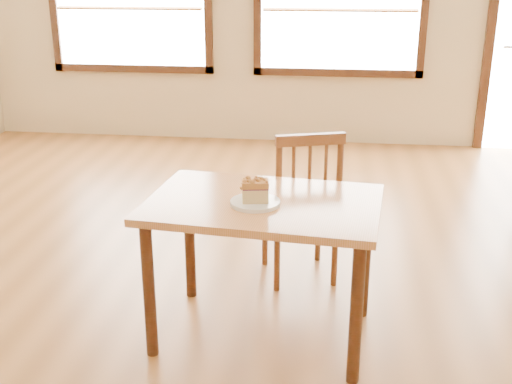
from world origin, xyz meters
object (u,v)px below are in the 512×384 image
at_px(cake_slice, 255,189).
at_px(cafe_chair_main, 302,204).
at_px(cafe_table_main, 263,221).
at_px(plate, 255,203).

bearing_deg(cake_slice, cafe_chair_main, 65.55).
height_order(cafe_table_main, cafe_chair_main, cafe_chair_main).
xyz_separation_m(cafe_table_main, cafe_chair_main, (0.16, 0.66, -0.15)).
xyz_separation_m(cafe_chair_main, plate, (-0.19, -0.72, 0.27)).
distance_m(cafe_chair_main, cake_slice, 0.82).
bearing_deg(cake_slice, plate, -11.88).
bearing_deg(cafe_chair_main, plate, 57.45).
relative_size(cafe_chair_main, cake_slice, 6.76).
xyz_separation_m(cafe_chair_main, cake_slice, (-0.19, -0.72, 0.34)).
relative_size(cafe_table_main, plate, 4.99).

